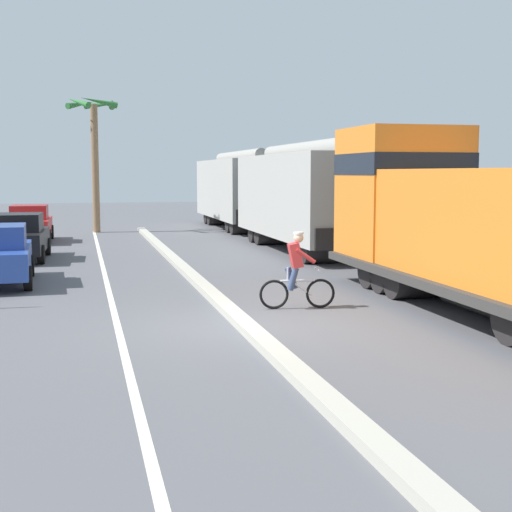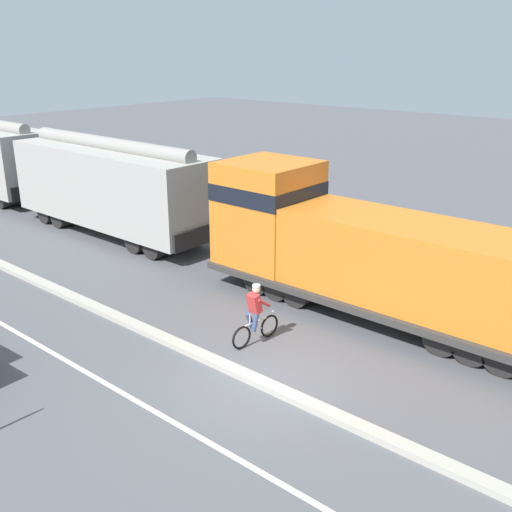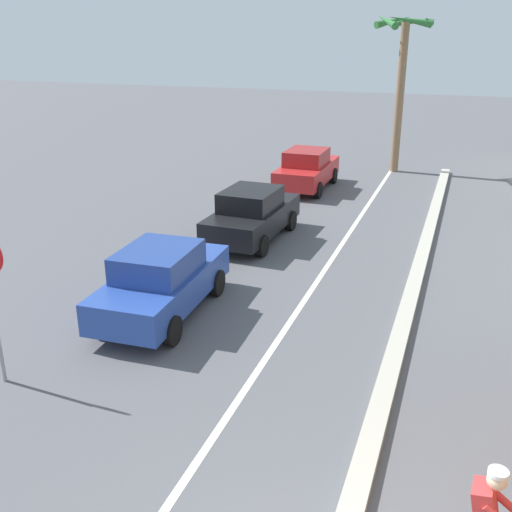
{
  "view_description": "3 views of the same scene",
  "coord_description": "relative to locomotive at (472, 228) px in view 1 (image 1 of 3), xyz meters",
  "views": [
    {
      "loc": [
        -3.04,
        -13.5,
        3.02
      ],
      "look_at": [
        1.01,
        2.95,
        1.03
      ],
      "focal_mm": 50.0,
      "sensor_mm": 36.0,
      "label": 1
    },
    {
      "loc": [
        -9.66,
        -8.16,
        7.78
      ],
      "look_at": [
        3.63,
        3.21,
        1.59
      ],
      "focal_mm": 42.0,
      "sensor_mm": 36.0,
      "label": 2
    },
    {
      "loc": [
        0.91,
        -4.24,
        6.11
      ],
      "look_at": [
        -3.68,
        8.6,
        0.94
      ],
      "focal_mm": 42.0,
      "sensor_mm": 36.0,
      "label": 3
    }
  ],
  "objects": [
    {
      "name": "palm_tree_near",
      "position": [
        -7.56,
        22.94,
        3.12
      ],
      "size": [
        2.68,
        2.74,
        6.83
      ],
      "color": "#846647",
      "rests_on": "ground"
    },
    {
      "name": "median_curb",
      "position": [
        -5.31,
        5.45,
        -1.72
      ],
      "size": [
        0.36,
        36.0,
        0.16
      ],
      "primitive_type": "cube",
      "color": "#B2AD9E",
      "rests_on": "ground"
    },
    {
      "name": "locomotive",
      "position": [
        0.0,
        0.0,
        0.0
      ],
      "size": [
        3.1,
        11.61,
        4.2
      ],
      "color": "orange",
      "rests_on": "ground"
    },
    {
      "name": "lane_stripe",
      "position": [
        -7.71,
        5.45,
        -1.79
      ],
      "size": [
        0.14,
        36.0,
        0.01
      ],
      "primitive_type": "cube",
      "color": "silver",
      "rests_on": "ground"
    },
    {
      "name": "parked_car_red",
      "position": [
        -10.52,
        18.44,
        -0.98
      ],
      "size": [
        1.86,
        4.21,
        1.62
      ],
      "color": "red",
      "rests_on": "ground"
    },
    {
      "name": "ground_plane",
      "position": [
        -5.31,
        -0.55,
        -1.8
      ],
      "size": [
        120.0,
        120.0,
        0.0
      ],
      "primitive_type": "plane",
      "color": "#56565B"
    },
    {
      "name": "cyclist",
      "position": [
        -3.74,
        0.93,
        -0.98
      ],
      "size": [
        1.71,
        0.5,
        1.71
      ],
      "color": "black",
      "rests_on": "ground"
    },
    {
      "name": "hopper_car_lead",
      "position": [
        0.0,
        12.16,
        0.28
      ],
      "size": [
        2.9,
        10.6,
        4.18
      ],
      "color": "#A8A69E",
      "rests_on": "ground"
    },
    {
      "name": "hopper_car_middle",
      "position": [
        0.0,
        23.76,
        0.28
      ],
      "size": [
        2.9,
        10.6,
        4.18
      ],
      "color": "#A8A59E",
      "rests_on": "ground"
    },
    {
      "name": "parked_car_black",
      "position": [
        -10.44,
        11.73,
        -0.98
      ],
      "size": [
        1.94,
        4.26,
        1.62
      ],
      "color": "black",
      "rests_on": "ground"
    }
  ]
}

